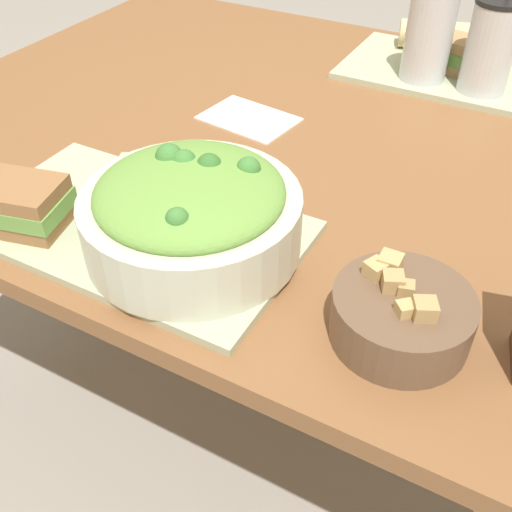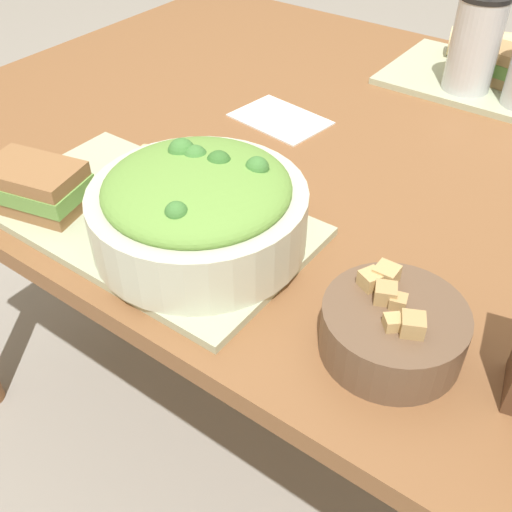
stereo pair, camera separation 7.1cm
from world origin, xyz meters
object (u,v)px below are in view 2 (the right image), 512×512
baguette_near (200,170)px  napkin_folded (280,119)px  drink_cup_dark (474,46)px  salad_bowl (199,206)px  sandwich_far (500,64)px  baguette_far (491,46)px  soup_bowl (393,328)px  sandwich_near (36,186)px

baguette_near → napkin_folded: (-0.04, 0.26, -0.04)m
drink_cup_dark → salad_bowl: bearing=-99.2°
sandwich_far → baguette_far: size_ratio=0.93×
baguette_near → sandwich_far: sandwich_far is taller
baguette_far → sandwich_far: bearing=-169.9°
baguette_near → salad_bowl: bearing=-164.3°
soup_bowl → drink_cup_dark: drink_cup_dark is taller
baguette_near → sandwich_far: (0.22, 0.62, 0.00)m
sandwich_near → drink_cup_dark: size_ratio=0.67×
drink_cup_dark → soup_bowl: bearing=-75.4°
salad_bowl → sandwich_near: (-0.23, -0.07, -0.02)m
soup_bowl → sandwich_near: bearing=-173.3°
sandwich_near → drink_cup_dark: drink_cup_dark is taller
sandwich_near → sandwich_far: bearing=51.3°
sandwich_far → salad_bowl: bearing=-89.6°
sandwich_far → drink_cup_dark: drink_cup_dark is taller
salad_bowl → napkin_folded: salad_bowl is taller
sandwich_far → drink_cup_dark: bearing=-104.7°
sandwich_far → sandwich_near: bearing=-103.9°
baguette_near → baguette_far: bearing=-38.2°
baguette_far → salad_bowl: bearing=156.2°
salad_bowl → sandwich_far: (0.14, 0.72, -0.02)m
napkin_folded → baguette_near: bearing=-81.9°
salad_bowl → napkin_folded: bearing=108.4°
baguette_near → sandwich_far: bearing=-44.1°
baguette_near → baguette_far: 0.73m
napkin_folded → sandwich_near: bearing=-105.0°
sandwich_near → napkin_folded: bearing=61.5°
soup_bowl → baguette_far: soup_bowl is taller
napkin_folded → drink_cup_dark: bearing=52.5°
sandwich_near → napkin_folded: sandwich_near is taller
soup_bowl → napkin_folded: (-0.39, 0.37, -0.03)m
sandwich_far → napkin_folded: sandwich_far is taller
salad_bowl → baguette_far: bearing=83.5°
sandwich_near → napkin_folded: size_ratio=0.87×
salad_bowl → baguette_near: size_ratio=1.56×
soup_bowl → sandwich_near: 0.51m
sandwich_near → drink_cup_dark: 0.79m
salad_bowl → soup_bowl: size_ratio=1.77×
baguette_far → sandwich_near: bearing=142.4°
soup_bowl → napkin_folded: bearing=137.0°
sandwich_near → baguette_far: (0.32, 0.88, -0.00)m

